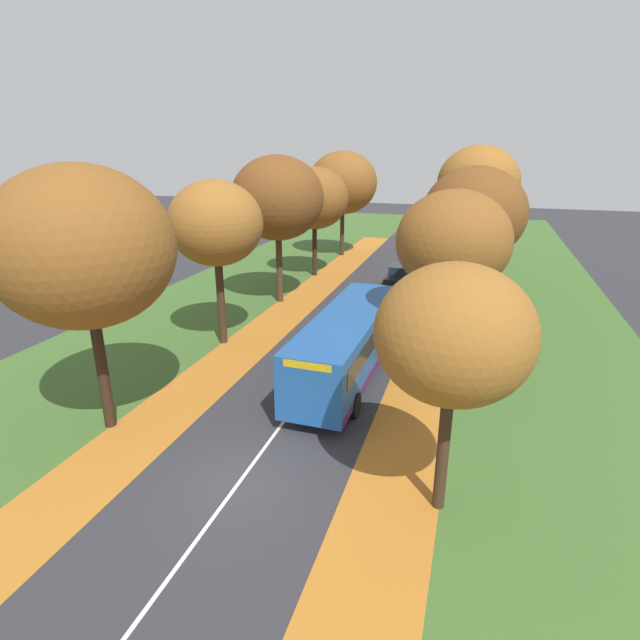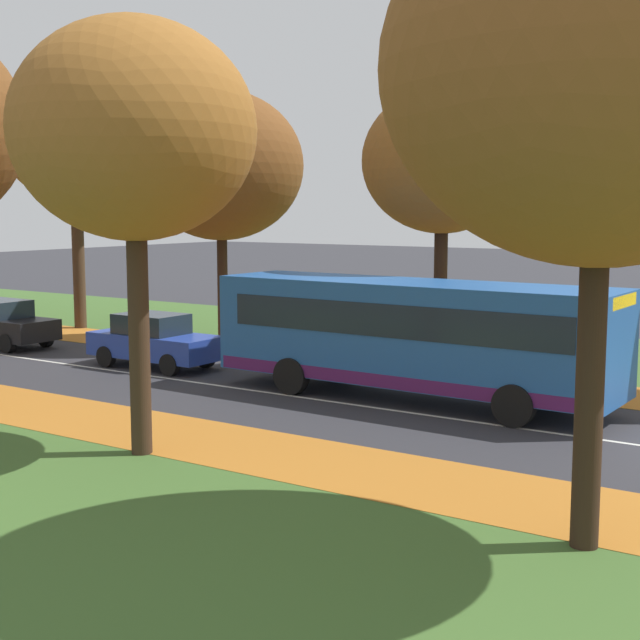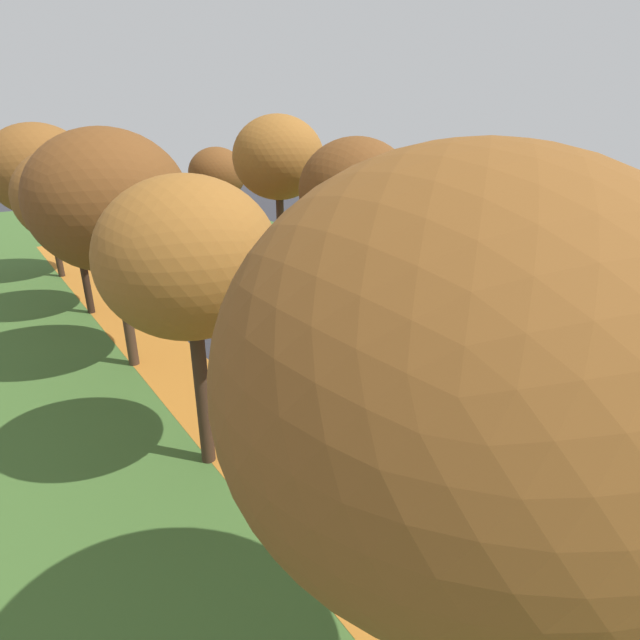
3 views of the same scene
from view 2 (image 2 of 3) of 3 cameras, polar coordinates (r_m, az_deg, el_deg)
name	(u,v)px [view 2 (image 2 of 3)]	position (r m, az deg, el deg)	size (l,w,h in m)	color
leaf_litter_left	(71,415)	(21.59, -15.66, -5.89)	(2.80, 60.00, 0.00)	#B26B23
grass_verge_right	(239,329)	(35.53, -5.20, -0.57)	(12.00, 90.00, 0.01)	#3D6028
leaf_litter_right	(297,359)	(28.34, -1.49, -2.52)	(2.80, 60.00, 0.00)	#B26B23
road_centre_line	(55,362)	(29.00, -16.60, -2.61)	(0.12, 80.00, 0.01)	silver
tree_left_nearest	(602,67)	(12.90, 17.61, 15.17)	(5.99, 5.99, 9.38)	black
tree_left_near	(134,132)	(17.47, -11.83, 11.72)	(4.65, 4.65, 8.35)	#382619
tree_right_near	(442,162)	(26.29, 7.85, 10.02)	(4.67, 4.67, 8.25)	black
tree_right_mid	(221,166)	(31.57, -6.36, 9.77)	(5.76, 5.76, 8.84)	black
tree_right_far	(74,141)	(36.77, -15.44, 11.00)	(5.55, 5.55, 9.93)	#422D1E
bus	(412,333)	(22.32, 5.92, -0.81)	(2.82, 10.45, 2.98)	#1E5199
car_blue_lead	(154,341)	(27.32, -10.55, -1.31)	(1.79, 4.21, 1.62)	#233D9E
car_black_following	(2,323)	(32.80, -19.71, -0.20)	(1.83, 4.22, 1.62)	black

